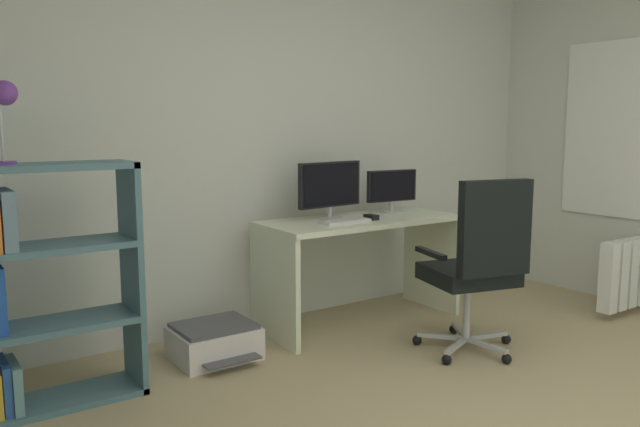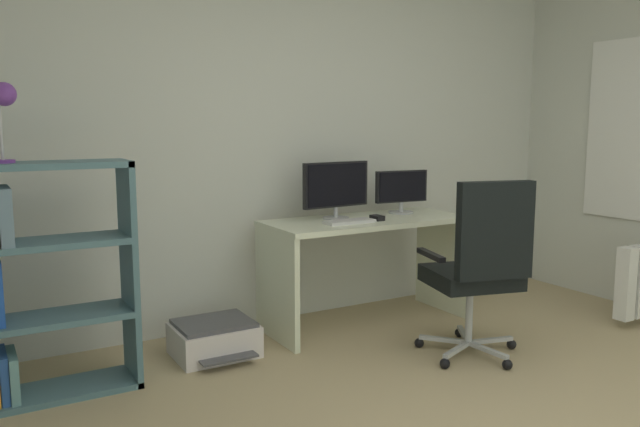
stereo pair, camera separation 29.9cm
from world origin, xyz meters
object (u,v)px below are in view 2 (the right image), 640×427
at_px(printer, 214,339).
at_px(desk, 366,247).
at_px(computer_mouse, 377,218).
at_px(monitor_secondary, 401,189).
at_px(monitor_main, 336,187).
at_px(bookshelf, 24,286).
at_px(keyboard, 349,222).
at_px(desk_lamp, 4,103).
at_px(office_chair, 480,263).

bearing_deg(printer, desk, 2.71).
bearing_deg(computer_mouse, monitor_secondary, 27.94).
xyz_separation_m(desk, monitor_main, (-0.19, 0.09, 0.42)).
relative_size(monitor_secondary, bookshelf, 0.35).
height_order(desk, bookshelf, bookshelf).
relative_size(monitor_main, keyboard, 1.53).
distance_m(monitor_main, bookshelf, 2.02).
height_order(keyboard, bookshelf, bookshelf).
relative_size(bookshelf, desk_lamp, 3.15).
bearing_deg(keyboard, printer, 176.64).
relative_size(keyboard, bookshelf, 0.28).
distance_m(monitor_secondary, printer, 1.71).
height_order(monitor_secondary, desk_lamp, desk_lamp).
bearing_deg(desk_lamp, monitor_secondary, 5.89).
height_order(monitor_secondary, keyboard, monitor_secondary).
xyz_separation_m(monitor_secondary, keyboard, (-0.57, -0.20, -0.17)).
xyz_separation_m(monitor_main, printer, (-0.95, -0.14, -0.86)).
bearing_deg(office_chair, desk_lamp, 162.97).
height_order(computer_mouse, printer, computer_mouse).
distance_m(bookshelf, printer, 1.14).
distance_m(keyboard, bookshelf, 1.96).
distance_m(monitor_secondary, desk_lamp, 2.63).
xyz_separation_m(monitor_secondary, desk_lamp, (-2.56, -0.26, 0.57)).
relative_size(monitor_main, monitor_secondary, 1.25).
distance_m(monitor_secondary, office_chair, 1.06).
height_order(desk, printer, desk).
distance_m(computer_mouse, office_chair, 0.84).
bearing_deg(keyboard, office_chair, -63.67).
distance_m(monitor_secondary, keyboard, 0.63).
distance_m(computer_mouse, desk_lamp, 2.33).
bearing_deg(monitor_main, office_chair, -69.37).
bearing_deg(desk_lamp, keyboard, 1.88).
height_order(office_chair, bookshelf, bookshelf).
bearing_deg(monitor_secondary, computer_mouse, -151.25).
bearing_deg(monitor_main, desk, -25.39).
xyz_separation_m(monitor_main, office_chair, (0.37, -0.99, -0.38)).
xyz_separation_m(keyboard, printer, (-0.93, 0.05, -0.65)).
distance_m(monitor_main, keyboard, 0.29).
distance_m(desk, monitor_main, 0.47).
bearing_deg(bookshelf, computer_mouse, 1.97).
height_order(keyboard, desk_lamp, desk_lamp).
height_order(bookshelf, printer, bookshelf).
relative_size(office_chair, printer, 2.25).
bearing_deg(keyboard, bookshelf, -178.07).
height_order(desk, monitor_secondary, monitor_secondary).
xyz_separation_m(desk_lamp, printer, (1.06, 0.12, -1.38)).
height_order(desk, desk_lamp, desk_lamp).
bearing_deg(monitor_secondary, keyboard, -160.86).
distance_m(desk, printer, 1.22).
bearing_deg(monitor_main, bookshelf, -172.36).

